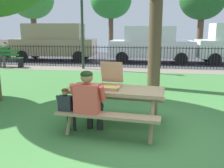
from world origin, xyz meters
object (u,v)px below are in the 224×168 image
object	(u,v)px
picnic_table_foreground	(115,97)
parked_car_left	(55,41)
pizza_slice_on_table	(82,86)
far_tree_left	(32,0)
parked_car_center	(151,44)
person_on_park_bench	(4,53)
lamp_post_walkway	(82,6)
far_tree_midleft	(111,0)
park_bench_left	(6,58)
pizza_box_open	(110,83)
adult_at_table	(89,100)
child_at_table	(67,106)

from	to	relation	value
picnic_table_foreground	parked_car_left	world-z (taller)	parked_car_left
pizza_slice_on_table	far_tree_left	size ratio (longest dim) A/B	0.05
parked_car_center	person_on_park_bench	bearing A→B (deg)	-158.82
pizza_slice_on_table	lamp_post_walkway	distance (m)	7.33
lamp_post_walkway	far_tree_midleft	size ratio (longest dim) A/B	0.85
lamp_post_walkway	far_tree_midleft	bearing A→B (deg)	91.38
far_tree_left	far_tree_midleft	xyz separation A→B (m)	(6.65, 0.00, -0.14)
person_on_park_bench	park_bench_left	bearing A→B (deg)	-19.27
pizza_slice_on_table	parked_car_left	xyz separation A→B (m)	(-4.16, 9.41, 0.32)
far_tree_left	pizza_box_open	bearing A→B (deg)	-60.73
pizza_box_open	adult_at_table	distance (m)	0.63
adult_at_table	child_at_table	bearing A→B (deg)	178.23
adult_at_table	park_bench_left	world-z (taller)	adult_at_table
lamp_post_walkway	pizza_slice_on_table	bearing A→B (deg)	-75.01
pizza_slice_on_table	lamp_post_walkway	world-z (taller)	lamp_post_walkway
picnic_table_foreground	child_at_table	size ratio (longest dim) A/B	2.24
picnic_table_foreground	adult_at_table	size ratio (longest dim) A/B	1.63
pizza_slice_on_table	far_tree_left	distance (m)	18.96
child_at_table	far_tree_left	size ratio (longest dim) A/B	0.15
pizza_slice_on_table	adult_at_table	world-z (taller)	adult_at_table
pizza_box_open	parked_car_center	distance (m)	9.42
parked_car_left	far_tree_left	xyz separation A→B (m)	(-4.54, 7.10, 3.02)
park_bench_left	parked_car_center	bearing A→B (deg)	21.48
pizza_box_open	picnic_table_foreground	bearing A→B (deg)	-26.40
pizza_box_open	person_on_park_bench	bearing A→B (deg)	132.82
picnic_table_foreground	parked_car_center	size ratio (longest dim) A/B	0.44
pizza_slice_on_table	parked_car_center	size ratio (longest dim) A/B	0.07
child_at_table	parked_car_center	distance (m)	10.01
picnic_table_foreground	park_bench_left	distance (m)	9.21
far_tree_left	far_tree_midleft	distance (m)	6.65
picnic_table_foreground	person_on_park_bench	distance (m)	9.26
picnic_table_foreground	far_tree_left	xyz separation A→B (m)	(-9.36, 16.55, 3.52)
adult_at_table	parked_car_center	size ratio (longest dim) A/B	0.27
person_on_park_bench	parked_car_left	size ratio (longest dim) A/B	0.25
picnic_table_foreground	parked_car_center	world-z (taller)	parked_car_center
pizza_box_open	parked_car_center	world-z (taller)	parked_car_center
pizza_slice_on_table	lamp_post_walkway	size ratio (longest dim) A/B	0.06
adult_at_table	far_tree_midleft	bearing A→B (deg)	97.72
pizza_box_open	child_at_table	world-z (taller)	pizza_box_open
park_bench_left	parked_car_center	xyz separation A→B (m)	(6.87, 2.70, 0.59)
parked_car_left	parked_car_center	bearing A→B (deg)	-0.00
child_at_table	far_tree_midleft	bearing A→B (deg)	96.39
pizza_box_open	parked_car_center	bearing A→B (deg)	85.70
parked_car_left	lamp_post_walkway	bearing A→B (deg)	-48.06
adult_at_table	far_tree_left	xyz separation A→B (m)	(-8.96, 17.01, 3.46)
adult_at_table	parked_car_center	xyz separation A→B (m)	(0.99, 9.91, 0.35)
child_at_table	person_on_park_bench	xyz separation A→B (m)	(-5.53, 7.22, 0.14)
child_at_table	far_tree_midleft	world-z (taller)	far_tree_midleft
person_on_park_bench	lamp_post_walkway	xyz separation A→B (m)	(3.86, 0.08, 2.13)
pizza_slice_on_table	far_tree_midleft	xyz separation A→B (m)	(-2.06, 16.51, 3.20)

